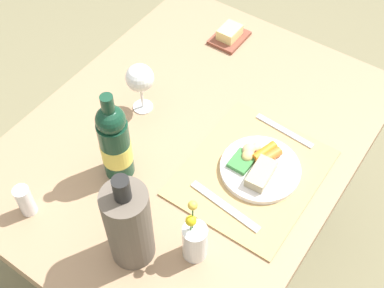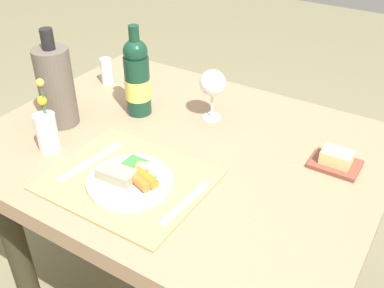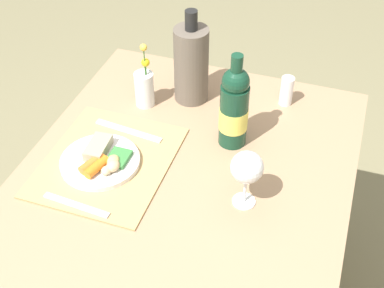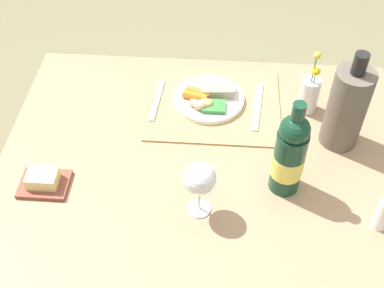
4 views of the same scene
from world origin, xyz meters
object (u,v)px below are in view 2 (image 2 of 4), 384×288
dining_table (180,171)px  cooler_bottle (56,86)px  flower_vase (47,130)px  dinner_plate (131,178)px  butter_dish (336,160)px  fork (91,161)px  knife (185,203)px  wine_bottle (137,78)px  wine_glass (213,84)px  salt_shaker (107,71)px

dining_table → cooler_bottle: bearing=-166.1°
flower_vase → dinner_plate: bearing=-1.1°
butter_dish → cooler_bottle: (-0.80, -0.23, 0.11)m
fork → dinner_plate: bearing=1.1°
dinner_plate → flower_vase: size_ratio=1.00×
knife → wine_bottle: (-0.38, 0.31, 0.11)m
flower_vase → butter_dish: (0.72, 0.35, -0.05)m
fork → wine_glass: 0.44m
flower_vase → cooler_bottle: 0.16m
wine_bottle → salt_shaker: bearing=154.6°
dinner_plate → flower_vase: (-0.30, 0.01, 0.04)m
knife → cooler_bottle: cooler_bottle is taller
butter_dish → wine_glass: bearing=173.5°
dining_table → knife: (0.16, -0.22, 0.11)m
salt_shaker → butter_dish: size_ratio=0.74×
fork → salt_shaker: size_ratio=2.26×
dinner_plate → butter_dish: size_ratio=1.69×
wine_glass → cooler_bottle: cooler_bottle is taller
fork → cooler_bottle: size_ratio=0.71×
knife → flower_vase: 0.47m
flower_vase → salt_shaker: 0.44m
knife → cooler_bottle: bearing=171.0°
knife → flower_vase: bearing=-175.9°
butter_dish → cooler_bottle: size_ratio=0.43×
dining_table → fork: fork is taller
fork → flower_vase: 0.16m
fork → wine_glass: bearing=74.3°
fork → dining_table: bearing=60.6°
fork → wine_bottle: wine_bottle is taller
wine_glass → flower_vase: size_ratio=0.75×
dining_table → salt_shaker: size_ratio=12.02×
knife → wine_glass: bearing=115.3°
dinner_plate → butter_dish: (0.42, 0.36, -0.00)m
wine_bottle → cooler_bottle: size_ratio=0.96×
salt_shaker → fork: bearing=-54.3°
dining_table → cooler_bottle: (-0.38, -0.09, 0.23)m
salt_shaker → butter_dish: bearing=-4.3°
wine_glass → butter_dish: wine_glass is taller
wine_bottle → butter_dish: (0.64, 0.05, -0.10)m
dining_table → knife: 0.29m
wine_bottle → salt_shaker: size_ratio=3.04×
knife → salt_shaker: 0.74m
fork → flower_vase: (-0.15, -0.01, 0.06)m
salt_shaker → wine_glass: bearing=-2.2°
dining_table → butter_dish: bearing=17.5°
wine_glass → butter_dish: 0.43m
dining_table → dinner_plate: bearing=-89.8°
knife → flower_vase: size_ratio=0.85×
dining_table → knife: knife is taller
butter_dish → dinner_plate: bearing=-139.5°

